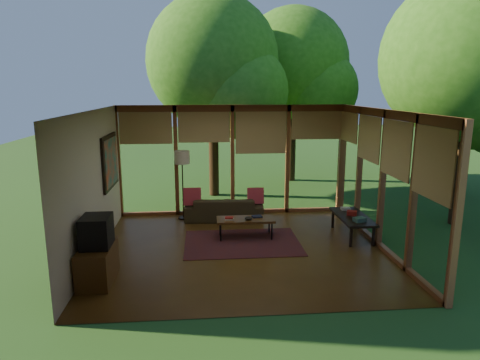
{
  "coord_description": "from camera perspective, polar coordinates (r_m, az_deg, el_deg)",
  "views": [
    {
      "loc": [
        -0.74,
        -7.85,
        3.1
      ],
      "look_at": [
        0.02,
        0.7,
        1.24
      ],
      "focal_mm": 32.0,
      "sensor_mm": 36.0,
      "label": 1
    }
  ],
  "objects": [
    {
      "name": "floor_lamp",
      "position": [
        10.16,
        -7.73,
        2.49
      ],
      "size": [
        0.36,
        0.36,
        1.65
      ],
      "color": "black",
      "rests_on": "floor"
    },
    {
      "name": "pillow_right",
      "position": [
        10.2,
        2.08,
        -2.15
      ],
      "size": [
        0.38,
        0.21,
        0.4
      ],
      "primitive_type": "cube",
      "rotation": [
        -0.21,
        0.0,
        0.0
      ],
      "color": "maroon",
      "rests_on": "sofa"
    },
    {
      "name": "media_cabinet",
      "position": [
        7.45,
        -18.46,
        -10.52
      ],
      "size": [
        0.5,
        1.0,
        0.6
      ],
      "primitive_type": "cube",
      "color": "brown",
      "rests_on": "floor"
    },
    {
      "name": "coffee_table",
      "position": [
        8.97,
        0.75,
        -5.37
      ],
      "size": [
        1.2,
        0.5,
        0.43
      ],
      "color": "brown",
      "rests_on": "floor"
    },
    {
      "name": "tree_se",
      "position": [
        10.7,
        27.77,
        14.07
      ],
      "size": [
        3.6,
        3.6,
        5.51
      ],
      "color": "#372314",
      "rests_on": "ground"
    },
    {
      "name": "console_book_a",
      "position": [
        8.99,
        15.64,
        -5.1
      ],
      "size": [
        0.27,
        0.23,
        0.08
      ],
      "primitive_type": "cube",
      "rotation": [
        0.0,
        0.0,
        0.29
      ],
      "color": "#355D53",
      "rests_on": "side_console"
    },
    {
      "name": "console_book_b",
      "position": [
        9.39,
        14.69,
        -4.28
      ],
      "size": [
        0.24,
        0.21,
        0.09
      ],
      "primitive_type": "cube",
      "rotation": [
        0.0,
        0.0,
        -0.41
      ],
      "color": "maroon",
      "rests_on": "side_console"
    },
    {
      "name": "side_console",
      "position": [
        9.37,
        14.76,
        -4.89
      ],
      "size": [
        0.6,
        1.4,
        0.46
      ],
      "color": "black",
      "rests_on": "floor"
    },
    {
      "name": "window_wall_back",
      "position": [
        10.53,
        -1.0,
        2.63
      ],
      "size": [
        5.5,
        0.12,
        2.7
      ],
      "primitive_type": "cube",
      "color": "brown",
      "rests_on": "ground"
    },
    {
      "name": "ct_bowl",
      "position": [
        8.86,
        1.14,
        -5.12
      ],
      "size": [
        0.16,
        0.16,
        0.07
      ],
      "primitive_type": "ellipsoid",
      "color": "black",
      "rests_on": "coffee_table"
    },
    {
      "name": "console_book_c",
      "position": [
        9.76,
        13.9,
        -3.73
      ],
      "size": [
        0.2,
        0.15,
        0.05
      ],
      "primitive_type": "cube",
      "rotation": [
        0.0,
        0.0,
        -0.04
      ],
      "color": "beige",
      "rests_on": "side_console"
    },
    {
      "name": "floor",
      "position": [
        8.47,
        0.25,
        -9.25
      ],
      "size": [
        5.5,
        5.5,
        0.0
      ],
      "primitive_type": "plane",
      "color": "brown",
      "rests_on": "ground"
    },
    {
      "name": "wall_left",
      "position": [
        8.29,
        -19.01,
        -0.65
      ],
      "size": [
        0.04,
        5.0,
        2.7
      ],
      "primitive_type": "cube",
      "color": "silver",
      "rests_on": "ground"
    },
    {
      "name": "wall_painting",
      "position": [
        9.59,
        -16.92,
        2.37
      ],
      "size": [
        0.06,
        1.35,
        1.15
      ],
      "color": "black",
      "rests_on": "wall_left"
    },
    {
      "name": "exterior_lawn",
      "position": [
        18.37,
        23.42,
        1.43
      ],
      "size": [
        40.0,
        40.0,
        0.0
      ],
      "primitive_type": "plane",
      "color": "#26521E",
      "rests_on": "ground"
    },
    {
      "name": "ct_book_side",
      "position": [
        9.06,
        2.27,
        -4.87
      ],
      "size": [
        0.23,
        0.18,
        0.03
      ],
      "primitive_type": "cube",
      "rotation": [
        0.0,
        0.0,
        0.17
      ],
      "color": "#161C32",
      "rests_on": "coffee_table"
    },
    {
      "name": "pillow_left",
      "position": [
        10.12,
        -6.38,
        -2.25
      ],
      "size": [
        0.41,
        0.22,
        0.43
      ],
      "primitive_type": "cube",
      "rotation": [
        -0.21,
        0.0,
        0.0
      ],
      "color": "maroon",
      "rests_on": "sofa"
    },
    {
      "name": "tree_far",
      "position": [
        14.37,
        25.83,
        10.78
      ],
      "size": [
        3.11,
        3.11,
        4.61
      ],
      "color": "#372314",
      "rests_on": "ground"
    },
    {
      "name": "window_wall_right",
      "position": [
        8.77,
        18.46,
        0.06
      ],
      "size": [
        0.12,
        5.0,
        2.7
      ],
      "primitive_type": "cube",
      "color": "brown",
      "rests_on": "ground"
    },
    {
      "name": "tree_ne",
      "position": [
        14.59,
        7.09,
        15.1
      ],
      "size": [
        3.61,
        3.61,
        5.68
      ],
      "color": "#372314",
      "rests_on": "ground"
    },
    {
      "name": "ct_book_lower",
      "position": [
        8.88,
        -1.48,
        -5.23
      ],
      "size": [
        0.2,
        0.16,
        0.03
      ],
      "primitive_type": "cube",
      "rotation": [
        0.0,
        0.0,
        0.08
      ],
      "color": "beige",
      "rests_on": "coffee_table"
    },
    {
      "name": "ct_book_upper",
      "position": [
        8.87,
        -1.48,
        -5.05
      ],
      "size": [
        0.18,
        0.14,
        0.03
      ],
      "primitive_type": "cube",
      "rotation": [
        0.0,
        0.0,
        -0.12
      ],
      "color": "maroon",
      "rests_on": "coffee_table"
    },
    {
      "name": "ceiling",
      "position": [
        7.9,
        0.27,
        9.3
      ],
      "size": [
        5.5,
        5.5,
        0.0
      ],
      "primitive_type": "plane",
      "rotation": [
        3.14,
        0.0,
        0.0
      ],
      "color": "silver",
      "rests_on": "ground"
    },
    {
      "name": "rug",
      "position": [
        8.81,
        0.3,
        -8.36
      ],
      "size": [
        2.33,
        1.65,
        0.01
      ],
      "primitive_type": "cube",
      "color": "maroon",
      "rests_on": "floor"
    },
    {
      "name": "television",
      "position": [
        7.26,
        -18.59,
        -6.51
      ],
      "size": [
        0.45,
        0.55,
        0.5
      ],
      "primitive_type": "cube",
      "color": "black",
      "rests_on": "media_cabinet"
    },
    {
      "name": "wall_front",
      "position": [
        5.68,
        2.62,
        -5.74
      ],
      "size": [
        5.5,
        0.04,
        2.7
      ],
      "primitive_type": "cube",
      "color": "silver",
      "rests_on": "ground"
    },
    {
      "name": "tree_nw",
      "position": [
        12.4,
        -3.69,
        15.48
      ],
      "size": [
        3.7,
        3.7,
        5.67
      ],
      "color": "#372314",
      "rests_on": "ground"
    },
    {
      "name": "sofa",
      "position": [
        10.26,
        -2.13,
        -3.81
      ],
      "size": [
        1.89,
        0.84,
        0.54
      ],
      "primitive_type": "imported",
      "rotation": [
        0.0,
        0.0,
        3.08
      ],
      "color": "#3A311D",
      "rests_on": "floor"
    }
  ]
}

